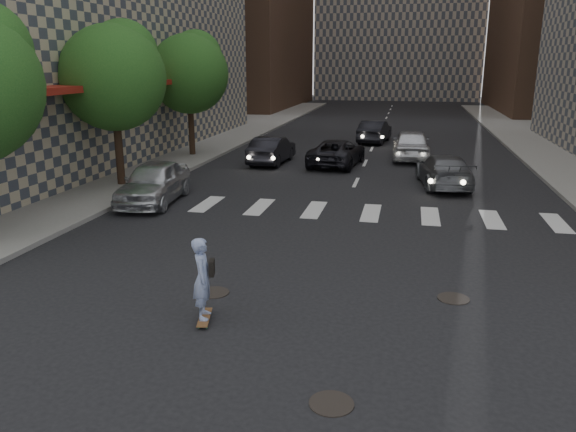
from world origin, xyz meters
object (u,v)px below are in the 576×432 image
(skateboarder, at_px, (203,278))
(silver_sedan, at_px, (154,182))
(traffic_car_a, at_px, (272,150))
(tree_c, at_px, (191,70))
(traffic_car_b, at_px, (444,171))
(traffic_car_e, at_px, (375,131))
(tree_b, at_px, (116,73))
(traffic_car_d, at_px, (411,144))
(traffic_car_c, at_px, (337,152))

(skateboarder, xyz_separation_m, silver_sedan, (-5.30, 9.04, -0.16))
(traffic_car_a, bearing_deg, tree_c, -11.77)
(tree_c, bearing_deg, traffic_car_b, -21.39)
(tree_c, distance_m, traffic_car_a, 6.30)
(traffic_car_a, bearing_deg, skateboarder, 102.45)
(tree_c, distance_m, traffic_car_e, 12.81)
(tree_b, xyz_separation_m, silver_sedan, (2.45, -2.29, -3.88))
(tree_c, relative_size, traffic_car_d, 1.36)
(tree_b, xyz_separation_m, skateboarder, (7.76, -11.34, -3.72))
(tree_b, bearing_deg, skateboarder, -55.62)
(tree_b, xyz_separation_m, tree_c, (0.00, 8.00, 0.00))
(skateboarder, bearing_deg, traffic_car_a, 86.20)
(silver_sedan, distance_m, traffic_car_e, 19.34)
(traffic_car_d, height_order, traffic_car_e, traffic_car_d)
(tree_c, xyz_separation_m, traffic_car_c, (8.10, -1.14, -3.99))
(tree_c, height_order, traffic_car_c, tree_c)
(traffic_car_d, bearing_deg, tree_c, 5.65)
(traffic_car_b, bearing_deg, tree_c, -28.61)
(traffic_car_e, bearing_deg, traffic_car_c, 88.84)
(silver_sedan, xyz_separation_m, traffic_car_e, (6.96, 18.04, -0.05))
(traffic_car_d, bearing_deg, traffic_car_a, 19.76)
(silver_sedan, height_order, traffic_car_d, traffic_car_d)
(traffic_car_b, distance_m, traffic_car_d, 6.76)
(traffic_car_b, bearing_deg, silver_sedan, 18.60)
(silver_sedan, height_order, traffic_car_a, silver_sedan)
(skateboarder, relative_size, traffic_car_a, 0.42)
(skateboarder, xyz_separation_m, traffic_car_a, (-3.02, 18.09, -0.23))
(traffic_car_b, xyz_separation_m, traffic_car_c, (-5.02, 4.00, -0.01))
(tree_b, relative_size, tree_c, 1.00)
(tree_b, bearing_deg, traffic_car_a, 54.93)
(tree_c, xyz_separation_m, traffic_car_d, (11.74, 1.48, -3.82))
(tree_c, relative_size, traffic_car_b, 1.43)
(skateboarder, bearing_deg, silver_sedan, 107.12)
(traffic_car_e, bearing_deg, traffic_car_d, 117.59)
(silver_sedan, relative_size, traffic_car_d, 0.93)
(tree_b, height_order, traffic_car_c, tree_b)
(traffic_car_d, relative_size, traffic_car_e, 1.12)
(traffic_car_a, relative_size, traffic_car_d, 0.87)
(silver_sedan, distance_m, traffic_car_d, 14.99)
(traffic_car_b, relative_size, traffic_car_e, 1.07)
(traffic_car_b, bearing_deg, skateboarder, 62.12)
(skateboarder, xyz_separation_m, traffic_car_e, (1.66, 27.09, -0.21))
(tree_b, xyz_separation_m, traffic_car_c, (8.10, 6.86, -3.99))
(silver_sedan, xyz_separation_m, traffic_car_c, (5.64, 9.16, -0.11))
(traffic_car_c, bearing_deg, skateboarder, 95.34)
(skateboarder, relative_size, traffic_car_c, 0.37)
(tree_b, bearing_deg, tree_c, 90.00)
(tree_b, distance_m, silver_sedan, 5.13)
(tree_c, xyz_separation_m, silver_sedan, (2.45, -10.29, -3.88))
(skateboarder, height_order, silver_sedan, skateboarder)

